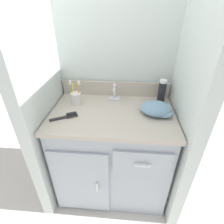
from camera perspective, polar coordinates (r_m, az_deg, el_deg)
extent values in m
plane|color=beige|center=(1.84, 0.08, -22.22)|extent=(6.00, 6.00, 0.00)
cube|color=silver|center=(1.48, 1.29, 16.61)|extent=(1.08, 0.08, 2.20)
cube|color=silver|center=(1.29, -23.17, 11.88)|extent=(0.08, 0.67, 2.20)
cube|color=silver|center=(1.22, 24.76, 10.44)|extent=(0.08, 0.67, 2.20)
cube|color=#9EA8B2|center=(1.54, 0.10, -13.58)|extent=(0.87, 0.55, 0.78)
cube|color=#9EA8B2|center=(1.42, -10.09, -22.05)|extent=(0.42, 0.02, 0.63)
cube|color=#9EA8B2|center=(1.19, 9.86, -16.13)|extent=(0.38, 0.02, 0.19)
cube|color=silver|center=(1.38, -4.80, -23.25)|extent=(0.02, 0.02, 0.09)
cube|color=silver|center=(1.18, 9.91, -16.78)|extent=(0.10, 0.02, 0.01)
cube|color=#B2A899|center=(1.28, 0.11, -0.65)|extent=(0.90, 0.59, 0.03)
ellipsoid|color=#A49A8C|center=(1.32, 0.11, -3.52)|extent=(0.37, 0.34, 0.19)
cylinder|color=silver|center=(1.38, 0.10, -6.56)|extent=(0.03, 0.03, 0.01)
cube|color=#B2A899|center=(1.49, 1.03, 7.66)|extent=(0.90, 0.02, 0.12)
cube|color=silver|center=(1.44, 0.78, 4.43)|extent=(0.09, 0.06, 0.02)
cylinder|color=silver|center=(1.42, 0.80, 6.32)|extent=(0.02, 0.02, 0.08)
cylinder|color=silver|center=(1.37, 0.72, 7.39)|extent=(0.02, 0.06, 0.02)
sphere|color=silver|center=(1.41, 0.85, 8.76)|extent=(0.03, 0.03, 0.03)
cylinder|color=silver|center=(1.40, -11.63, 4.41)|extent=(0.08, 0.08, 0.09)
cylinder|color=orange|center=(1.38, -10.83, 6.13)|extent=(0.03, 0.02, 0.16)
cube|color=white|center=(1.35, -10.74, 9.27)|extent=(0.02, 0.02, 0.03)
cylinder|color=yellow|center=(1.39, -12.72, 6.18)|extent=(0.03, 0.02, 0.16)
cube|color=white|center=(1.37, -13.54, 9.33)|extent=(0.02, 0.02, 0.03)
cylinder|color=black|center=(1.44, 15.92, 6.21)|extent=(0.06, 0.06, 0.16)
cylinder|color=white|center=(1.40, 16.47, 9.60)|extent=(0.06, 0.06, 0.02)
cube|color=#232328|center=(1.25, -17.30, -2.13)|extent=(0.11, 0.07, 0.01)
cube|color=#232328|center=(1.25, -13.02, -1.14)|extent=(0.09, 0.07, 0.02)
cube|color=black|center=(1.25, -13.10, -0.60)|extent=(0.07, 0.05, 0.01)
ellipsoid|color=#6B8EA8|center=(1.28, 14.09, 1.17)|extent=(0.22, 0.20, 0.08)
ellipsoid|color=#7095B0|center=(1.27, 16.34, 0.03)|extent=(0.13, 0.14, 0.06)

